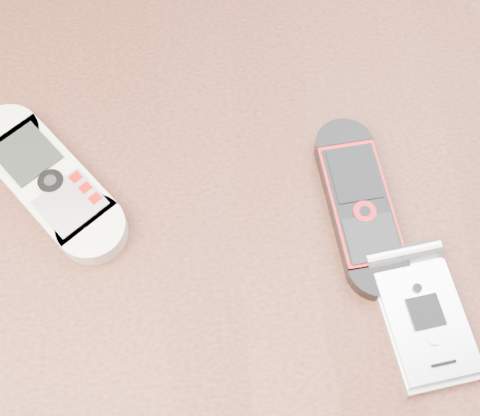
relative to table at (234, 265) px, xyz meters
name	(u,v)px	position (x,y,z in m)	size (l,w,h in m)	color
ground	(237,393)	(0.00, 0.00, -0.64)	(4.00, 4.00, 0.00)	#472B19
table	(234,265)	(0.00, 0.00, 0.00)	(1.20, 0.80, 0.75)	black
nokia_white	(49,181)	(-0.13, 0.03, 0.11)	(0.05, 0.15, 0.02)	beige
nokia_black_red	(360,205)	(0.09, 0.00, 0.11)	(0.04, 0.14, 0.01)	black
motorola_razr	(424,319)	(0.12, -0.09, 0.11)	(0.05, 0.10, 0.02)	silver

